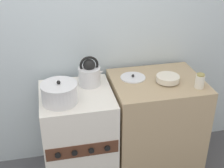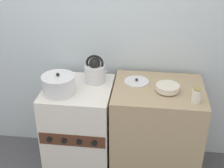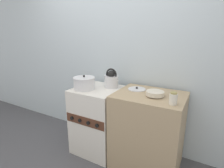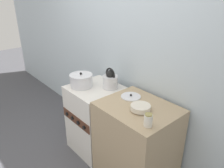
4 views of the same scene
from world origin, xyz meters
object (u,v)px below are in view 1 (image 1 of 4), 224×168
Objects in this scene: enamel_bowl at (168,79)px; kettle at (90,74)px; stove at (79,138)px; loose_pot_lid at (133,77)px; cooking_pot at (59,93)px; storage_jar at (200,81)px.

kettle is at bearing 165.92° from enamel_bowl.
loose_pot_lid reaches higher than stove.
stove is 0.89m from enamel_bowl.
cooking_pot reaches higher than enamel_bowl.
enamel_bowl is (0.74, -0.03, 0.50)m from stove.
enamel_bowl is (0.87, 0.08, -0.01)m from cooking_pot.
storage_jar is (0.95, -0.16, 0.52)m from stove.
cooking_pot is (-0.26, -0.23, -0.02)m from kettle.
cooking_pot is 1.30× the size of loose_pot_lid.
loose_pot_lid is (-0.25, 0.13, -0.03)m from enamel_bowl.
storage_jar reaches higher than enamel_bowl.
stove is 7.41× the size of storage_jar.
enamel_bowl is at bearing -1.96° from stove.
storage_jar is at bearing -30.14° from loose_pot_lid.
enamel_bowl is 0.29m from loose_pot_lid.
storage_jar is (0.21, -0.14, 0.02)m from enamel_bowl.
kettle is (0.13, 0.13, 0.53)m from stove.
cooking_pot is 0.87m from enamel_bowl.
cooking_pot is at bearing -138.12° from kettle.
stove is 4.18× the size of loose_pot_lid.
cooking_pot is 1.44× the size of enamel_bowl.
stove is at bearing 170.24° from storage_jar.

